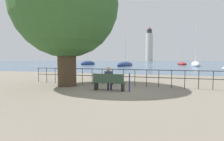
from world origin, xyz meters
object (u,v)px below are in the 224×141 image
closed_umbrella (129,81)px  harbor_lighthouse (149,46)px  park_bench (109,83)px  sailboat_2 (125,65)px  seated_person_left (109,77)px  sailboat_1 (196,65)px  sailboat_5 (88,64)px  sailboat_4 (182,64)px  shade_tree (66,6)px

closed_umbrella → harbor_lighthouse: bearing=94.8°
park_bench → sailboat_2: size_ratio=0.21×
park_bench → harbor_lighthouse: harbor_lighthouse is taller
seated_person_left → sailboat_2: bearing=101.3°
seated_person_left → sailboat_1: 38.43m
closed_umbrella → sailboat_5: bearing=117.7°
park_bench → sailboat_1: size_ratio=0.15×
sailboat_5 → harbor_lighthouse: bearing=102.6°
sailboat_1 → sailboat_4: (-2.25, 9.54, -0.05)m
sailboat_4 → harbor_lighthouse: harbor_lighthouse is taller
closed_umbrella → seated_person_left: bearing=177.3°
park_bench → sailboat_5: 44.15m
sailboat_4 → closed_umbrella: bearing=-96.6°
park_bench → harbor_lighthouse: bearing=94.3°
shade_tree → sailboat_4: 47.39m
seated_person_left → sailboat_4: (7.51, 46.70, -0.36)m
sailboat_2 → shade_tree: bearing=-72.6°
sailboat_1 → harbor_lighthouse: (-19.98, 99.21, 12.38)m
seated_person_left → closed_umbrella: 1.14m
park_bench → closed_umbrella: bearing=1.2°
closed_umbrella → sailboat_1: 38.21m
seated_person_left → sailboat_5: (-19.60, 39.47, -0.32)m
park_bench → seated_person_left: seated_person_left is taller
closed_umbrella → sailboat_1: (8.63, 37.22, -0.17)m
park_bench → shade_tree: bearing=165.2°
sailboat_1 → sailboat_5: (-29.35, 2.30, -0.01)m
park_bench → harbor_lighthouse: size_ratio=0.06×
sailboat_2 → sailboat_5: 14.70m
seated_person_left → closed_umbrella: size_ratio=1.27×
shade_tree → closed_umbrella: bearing=-10.6°
shade_tree → seated_person_left: (2.96, -0.71, -4.21)m
park_bench → sailboat_5: bearing=116.4°
shade_tree → seated_person_left: size_ratio=6.49×
sailboat_2 → closed_umbrella: bearing=-65.8°
shade_tree → harbor_lighthouse: bearing=93.1°
seated_person_left → sailboat_1: sailboat_1 is taller
sailboat_5 → harbor_lighthouse: harbor_lighthouse is taller
shade_tree → park_bench: bearing=-14.8°
seated_person_left → sailboat_2: sailboat_2 is taller
closed_umbrella → harbor_lighthouse: harbor_lighthouse is taller
seated_person_left → sailboat_5: sailboat_5 is taller
seated_person_left → harbor_lighthouse: (-10.23, 136.38, 12.07)m
sailboat_1 → sailboat_4: bearing=108.3°
sailboat_1 → harbor_lighthouse: harbor_lighthouse is taller
sailboat_1 → sailboat_5: bearing=-179.4°
closed_umbrella → sailboat_4: 47.19m
shade_tree → sailboat_1: 38.87m
shade_tree → park_bench: (2.99, -0.79, -4.47)m
seated_person_left → sailboat_4: sailboat_4 is taller
harbor_lighthouse → shade_tree: bearing=-86.9°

